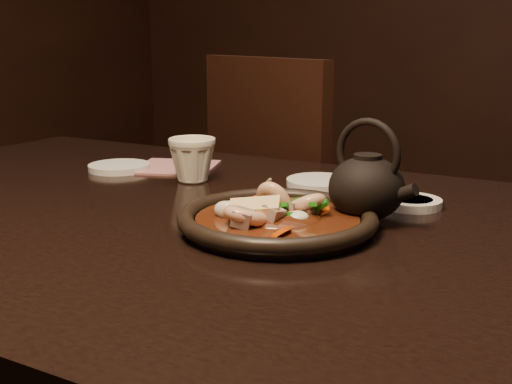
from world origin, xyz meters
The scene contains 11 objects.
table centered at (0.00, 0.00, 0.67)m, with size 1.60×0.90×0.75m.
chair centered at (-0.20, 0.70, 0.52)m, with size 0.59×0.59×0.96m.
plate centered at (0.09, -0.02, 0.76)m, with size 0.28×0.28×0.03m.
stirfry centered at (0.09, -0.02, 0.77)m, with size 0.16×0.17×0.06m.
soy_dish centered at (0.22, 0.19, 0.76)m, with size 0.09×0.09×0.01m, color white.
saucer_left centered at (-0.37, 0.19, 0.76)m, with size 0.12×0.12×0.01m, color white.
saucer_right centered at (0.03, 0.26, 0.76)m, with size 0.12×0.12×0.01m, color white.
tea_cup centered at (-0.18, 0.17, 0.79)m, with size 0.09×0.08×0.09m, color white.
chopsticks centered at (-0.03, 0.13, 0.75)m, with size 0.07×0.22×0.01m.
napkin centered at (-0.28, 0.26, 0.75)m, with size 0.15×0.15×0.00m, color #A66766.
teapot centered at (0.18, 0.08, 0.81)m, with size 0.13×0.11×0.15m.
Camera 1 is at (0.48, -0.77, 1.01)m, focal length 45.00 mm.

